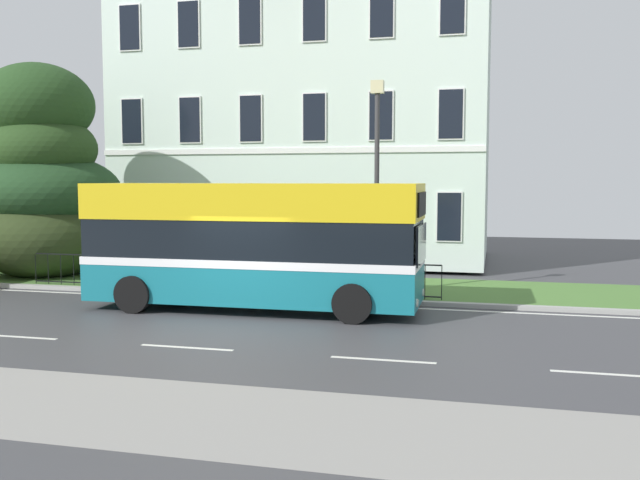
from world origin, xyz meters
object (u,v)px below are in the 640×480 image
at_px(evergreen_tree, 44,184).
at_px(street_lamp_post, 377,171).
at_px(georgian_townhouse, 311,98).
at_px(single_decker_bus, 255,244).
at_px(litter_bin, 123,266).

bearing_deg(evergreen_tree, street_lamp_post, -6.31).
xyz_separation_m(georgian_townhouse, street_lamp_post, (4.40, -9.40, -3.24)).
height_order(single_decker_bus, litter_bin, single_decker_bus).
bearing_deg(street_lamp_post, evergreen_tree, 173.69).
bearing_deg(georgian_townhouse, litter_bin, -110.83).
height_order(evergreen_tree, litter_bin, evergreen_tree).
bearing_deg(evergreen_tree, litter_bin, -20.69).
distance_m(evergreen_tree, single_decker_bus, 9.97).
bearing_deg(street_lamp_post, litter_bin, -179.15).
bearing_deg(litter_bin, evergreen_tree, 159.31).
bearing_deg(litter_bin, single_decker_bus, -25.59).
relative_size(georgian_townhouse, single_decker_bus, 1.73).
xyz_separation_m(single_decker_bus, litter_bin, (-5.26, 2.52, -1.05)).
height_order(georgian_townhouse, street_lamp_post, georgian_townhouse).
relative_size(evergreen_tree, single_decker_bus, 0.85).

